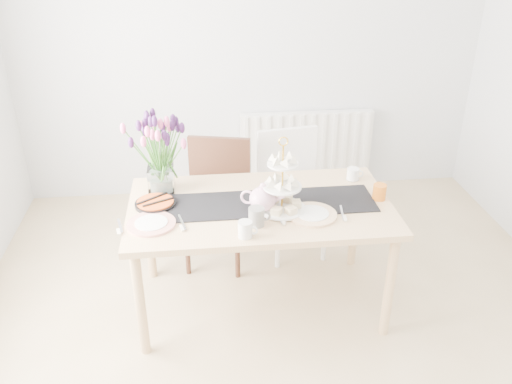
{
  "coord_description": "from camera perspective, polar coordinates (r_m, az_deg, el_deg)",
  "views": [
    {
      "loc": [
        -0.46,
        -2.31,
        2.34
      ],
      "look_at": [
        -0.15,
        0.51,
        0.86
      ],
      "focal_mm": 38.0,
      "sensor_mm": 36.0,
      "label": 1
    }
  ],
  "objects": [
    {
      "name": "plate_right",
      "position": [
        3.19,
        5.94,
        -2.37
      ],
      "size": [
        0.33,
        0.33,
        0.01
      ],
      "primitive_type": "cylinder",
      "rotation": [
        0.0,
        0.0,
        -0.14
      ],
      "color": "white",
      "rests_on": "dining_table"
    },
    {
      "name": "chair_brown",
      "position": [
        3.91,
        -4.08,
        -0.06
      ],
      "size": [
        0.54,
        0.54,
        0.91
      ],
      "rotation": [
        0.0,
        0.0,
        -0.23
      ],
      "color": "#3A1F15",
      "rests_on": "ground"
    },
    {
      "name": "chair_white",
      "position": [
        4.03,
        3.73,
        0.98
      ],
      "size": [
        0.52,
        0.52,
        0.92
      ],
      "rotation": [
        0.0,
        0.0,
        0.15
      ],
      "color": "white",
      "rests_on": "ground"
    },
    {
      "name": "cream_jug",
      "position": [
        3.64,
        10.16,
        1.86
      ],
      "size": [
        0.09,
        0.09,
        0.08
      ],
      "primitive_type": "cylinder",
      "rotation": [
        0.0,
        0.0,
        -0.2
      ],
      "color": "white",
      "rests_on": "dining_table"
    },
    {
      "name": "tulip_vase",
      "position": [
        3.38,
        -10.27,
        5.1
      ],
      "size": [
        0.6,
        0.6,
        0.51
      ],
      "rotation": [
        0.0,
        0.0,
        -0.15
      ],
      "color": "silver",
      "rests_on": "dining_table"
    },
    {
      "name": "radiator",
      "position": [
        4.97,
        5.29,
        5.08
      ],
      "size": [
        1.2,
        0.08,
        0.6
      ],
      "primitive_type": "cube",
      "color": "white",
      "rests_on": "room_shell"
    },
    {
      "name": "cake_stand",
      "position": [
        3.17,
        2.76,
        -0.07
      ],
      "size": [
        0.29,
        0.29,
        0.42
      ],
      "rotation": [
        0.0,
        0.0,
        -0.04
      ],
      "color": "gold",
      "rests_on": "dining_table"
    },
    {
      "name": "dining_table",
      "position": [
        3.33,
        0.45,
        -2.44
      ],
      "size": [
        1.6,
        0.9,
        0.75
      ],
      "color": "tan",
      "rests_on": "ground"
    },
    {
      "name": "teapot",
      "position": [
        3.19,
        0.74,
        -0.72
      ],
      "size": [
        0.31,
        0.28,
        0.17
      ],
      "primitive_type": null,
      "rotation": [
        0.0,
        0.0,
        -0.32
      ],
      "color": "silver",
      "rests_on": "dining_table"
    },
    {
      "name": "room_shell",
      "position": [
        2.57,
        4.48,
        3.64
      ],
      "size": [
        4.5,
        4.5,
        4.5
      ],
      "color": "tan",
      "rests_on": "ground"
    },
    {
      "name": "mug_grey",
      "position": [
        3.06,
        0.05,
        -2.61
      ],
      "size": [
        0.09,
        0.09,
        0.11
      ],
      "primitive_type": "cylinder",
      "rotation": [
        0.0,
        0.0,
        -0.02
      ],
      "color": "slate",
      "rests_on": "dining_table"
    },
    {
      "name": "mug_white",
      "position": [
        2.95,
        -1.15,
        -3.95
      ],
      "size": [
        0.1,
        0.1,
        0.09
      ],
      "primitive_type": "cylinder",
      "rotation": [
        0.0,
        0.0,
        -0.35
      ],
      "color": "silver",
      "rests_on": "dining_table"
    },
    {
      "name": "tart_tin",
      "position": [
        3.33,
        -10.55,
        -1.17
      ],
      "size": [
        0.25,
        0.25,
        0.03
      ],
      "rotation": [
        0.0,
        0.0,
        0.21
      ],
      "color": "black",
      "rests_on": "dining_table"
    },
    {
      "name": "table_runner",
      "position": [
        3.29,
        0.45,
        -1.23
      ],
      "size": [
        1.4,
        0.35,
        0.01
      ],
      "primitive_type": "cube",
      "color": "black",
      "rests_on": "dining_table"
    },
    {
      "name": "mug_orange",
      "position": [
        3.42,
        12.86,
        0.0
      ],
      "size": [
        0.11,
        0.11,
        0.1
      ],
      "primitive_type": "cylinder",
      "rotation": [
        0.0,
        0.0,
        1.16
      ],
      "color": "orange",
      "rests_on": "dining_table"
    },
    {
      "name": "plate_left",
      "position": [
        3.14,
        -10.97,
        -3.31
      ],
      "size": [
        0.34,
        0.34,
        0.01
      ],
      "primitive_type": "cylinder",
      "rotation": [
        0.0,
        0.0,
        0.24
      ],
      "color": "silver",
      "rests_on": "dining_table"
    }
  ]
}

